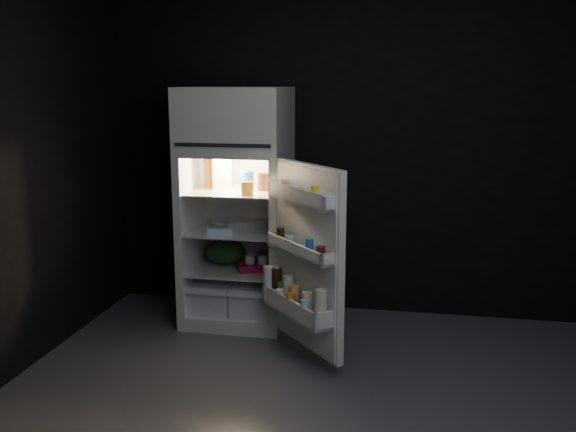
% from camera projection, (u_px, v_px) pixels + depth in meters
% --- Properties ---
extents(floor, '(4.00, 3.40, 0.00)m').
position_uv_depth(floor, '(331.00, 411.00, 3.61)').
color(floor, '#535359').
rests_on(floor, ground).
extents(wall_back, '(4.00, 0.00, 2.70)m').
position_uv_depth(wall_back, '(361.00, 143.00, 4.97)').
color(wall_back, black).
rests_on(wall_back, ground).
extents(wall_front, '(4.00, 0.00, 2.70)m').
position_uv_depth(wall_front, '(259.00, 261.00, 1.70)').
color(wall_front, black).
rests_on(wall_front, ground).
extents(refrigerator, '(0.76, 0.71, 1.78)m').
position_uv_depth(refrigerator, '(238.00, 198.00, 4.85)').
color(refrigerator, white).
rests_on(refrigerator, ground).
extents(fridge_door, '(0.62, 0.67, 1.22)m').
position_uv_depth(fridge_door, '(304.00, 261.00, 4.16)').
color(fridge_door, white).
rests_on(fridge_door, ground).
extents(milk_jug, '(0.17, 0.17, 0.24)m').
position_uv_depth(milk_jug, '(221.00, 173.00, 4.82)').
color(milk_jug, white).
rests_on(milk_jug, refrigerator).
extents(mayo_jar, '(0.13, 0.13, 0.14)m').
position_uv_depth(mayo_jar, '(247.00, 180.00, 4.79)').
color(mayo_jar, '#1D55A0').
rests_on(mayo_jar, refrigerator).
extents(jam_jar, '(0.11, 0.11, 0.13)m').
position_uv_depth(jam_jar, '(264.00, 182.00, 4.75)').
color(jam_jar, '#33170E').
rests_on(jam_jar, refrigerator).
extents(amber_bottle, '(0.08, 0.08, 0.22)m').
position_uv_depth(amber_bottle, '(209.00, 173.00, 4.90)').
color(amber_bottle, '#C2641F').
rests_on(amber_bottle, refrigerator).
extents(small_carton, '(0.10, 0.08, 0.10)m').
position_uv_depth(small_carton, '(247.00, 189.00, 4.54)').
color(small_carton, orange).
rests_on(small_carton, refrigerator).
extents(egg_carton, '(0.33, 0.22, 0.07)m').
position_uv_depth(egg_carton, '(247.00, 225.00, 4.82)').
color(egg_carton, gray).
rests_on(egg_carton, refrigerator).
extents(pie, '(0.32, 0.32, 0.04)m').
position_uv_depth(pie, '(231.00, 223.00, 4.94)').
color(pie, tan).
rests_on(pie, refrigerator).
extents(flat_package, '(0.20, 0.15, 0.04)m').
position_uv_depth(flat_package, '(219.00, 230.00, 4.71)').
color(flat_package, '#97CFE9').
rests_on(flat_package, refrigerator).
extents(wrapped_pkg, '(0.13, 0.12, 0.05)m').
position_uv_depth(wrapped_pkg, '(264.00, 223.00, 4.95)').
color(wrapped_pkg, beige).
rests_on(wrapped_pkg, refrigerator).
extents(produce_bag, '(0.40, 0.37, 0.20)m').
position_uv_depth(produce_bag, '(226.00, 252.00, 4.97)').
color(produce_bag, '#193815').
rests_on(produce_bag, refrigerator).
extents(yogurt_tray, '(0.33, 0.25, 0.05)m').
position_uv_depth(yogurt_tray, '(258.00, 267.00, 4.83)').
color(yogurt_tray, maroon).
rests_on(yogurt_tray, refrigerator).
extents(small_can_red, '(0.07, 0.07, 0.09)m').
position_uv_depth(small_can_red, '(262.00, 257.00, 5.02)').
color(small_can_red, maroon).
rests_on(small_can_red, refrigerator).
extents(small_can_silver, '(0.07, 0.07, 0.09)m').
position_uv_depth(small_can_silver, '(278.00, 257.00, 5.03)').
color(small_can_silver, silver).
rests_on(small_can_silver, refrigerator).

